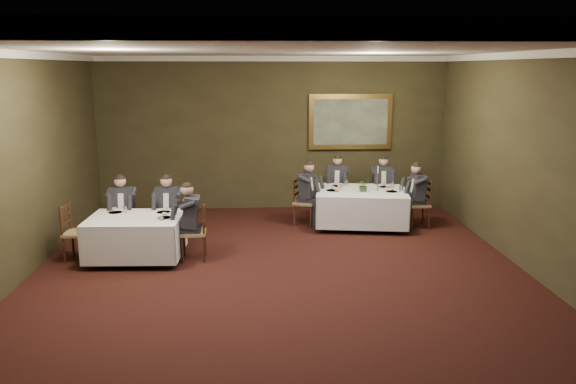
{
  "coord_description": "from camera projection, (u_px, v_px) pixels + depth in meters",
  "views": [
    {
      "loc": [
        -0.33,
        -7.91,
        3.25
      ],
      "look_at": [
        0.18,
        1.5,
        1.15
      ],
      "focal_mm": 35.0,
      "sensor_mm": 36.0,
      "label": 1
    }
  ],
  "objects": [
    {
      "name": "diner_sec_backleft",
      "position": [
        123.0,
        219.0,
        10.35
      ],
      "size": [
        0.44,
        0.51,
        1.35
      ],
      "rotation": [
        0.0,
        0.0,
        3.21
      ],
      "color": "black",
      "rests_on": "chair_sec_backleft"
    },
    {
      "name": "front_wall",
      "position": [
        319.0,
        338.0,
        3.18
      ],
      "size": [
        8.0,
        0.1,
        3.5
      ],
      "primitive_type": "cube",
      "color": "#322C19",
      "rests_on": "ground"
    },
    {
      "name": "chair_sec_backright",
      "position": [
        170.0,
        231.0,
        10.42
      ],
      "size": [
        0.49,
        0.47,
        1.0
      ],
      "rotation": [
        0.0,
        0.0,
        3.03
      ],
      "color": "#977C4D",
      "rests_on": "ground"
    },
    {
      "name": "diner_main_backleft",
      "position": [
        337.0,
        192.0,
        12.61
      ],
      "size": [
        0.48,
        0.55,
        1.35
      ],
      "rotation": [
        0.0,
        0.0,
        2.95
      ],
      "color": "black",
      "rests_on": "chair_main_backleft"
    },
    {
      "name": "chair_main_backleft",
      "position": [
        337.0,
        202.0,
        12.67
      ],
      "size": [
        0.51,
        0.5,
        1.0
      ],
      "rotation": [
        0.0,
        0.0,
        2.95
      ],
      "color": "#977C4D",
      "rests_on": "ground"
    },
    {
      "name": "candlestick",
      "position": [
        378.0,
        181.0,
        11.57
      ],
      "size": [
        0.08,
        0.08,
        0.52
      ],
      "color": "#A98033",
      "rests_on": "table_main"
    },
    {
      "name": "chair_sec_endleft",
      "position": [
        78.0,
        244.0,
        9.61
      ],
      "size": [
        0.45,
        0.47,
        1.0
      ],
      "rotation": [
        0.0,
        0.0,
        -1.64
      ],
      "color": "#977C4D",
      "rests_on": "ground"
    },
    {
      "name": "diner_main_endright",
      "position": [
        418.0,
        203.0,
        11.55
      ],
      "size": [
        0.5,
        0.44,
        1.35
      ],
      "rotation": [
        0.0,
        0.0,
        1.62
      ],
      "color": "black",
      "rests_on": "chair_main_endright"
    },
    {
      "name": "chair_main_backright",
      "position": [
        382.0,
        202.0,
        12.59
      ],
      "size": [
        0.46,
        0.45,
        1.0
      ],
      "rotation": [
        0.0,
        0.0,
        3.08
      ],
      "color": "#977C4D",
      "rests_on": "ground"
    },
    {
      "name": "diner_main_backright",
      "position": [
        382.0,
        193.0,
        12.52
      ],
      "size": [
        0.44,
        0.5,
        1.35
      ],
      "rotation": [
        0.0,
        0.0,
        3.08
      ],
      "color": "black",
      "rests_on": "chair_main_backright"
    },
    {
      "name": "diner_sec_backright",
      "position": [
        169.0,
        219.0,
        10.36
      ],
      "size": [
        0.45,
        0.52,
        1.35
      ],
      "rotation": [
        0.0,
        0.0,
        3.03
      ],
      "color": "black",
      "rests_on": "chair_sec_backright"
    },
    {
      "name": "back_wall",
      "position": [
        272.0,
        134.0,
        12.93
      ],
      "size": [
        8.0,
        0.1,
        3.5
      ],
      "primitive_type": "cube",
      "color": "#322C19",
      "rests_on": "ground"
    },
    {
      "name": "table_second",
      "position": [
        136.0,
        235.0,
        9.59
      ],
      "size": [
        1.62,
        1.26,
        0.67
      ],
      "rotation": [
        0.0,
        0.0,
        -0.03
      ],
      "color": "#321C0E",
      "rests_on": "ground"
    },
    {
      "name": "chair_main_endright",
      "position": [
        418.0,
        214.0,
        11.6
      ],
      "size": [
        0.44,
        0.46,
        1.0
      ],
      "rotation": [
        0.0,
        0.0,
        1.62
      ],
      "color": "#977C4D",
      "rests_on": "ground"
    },
    {
      "name": "chair_sec_endright",
      "position": [
        195.0,
        244.0,
        9.65
      ],
      "size": [
        0.44,
        0.46,
        1.0
      ],
      "rotation": [
        0.0,
        0.0,
        1.61
      ],
      "color": "#977C4D",
      "rests_on": "ground"
    },
    {
      "name": "chair_sec_backleft",
      "position": [
        124.0,
        231.0,
        10.41
      ],
      "size": [
        0.47,
        0.45,
        1.0
      ],
      "rotation": [
        0.0,
        0.0,
        3.21
      ],
      "color": "#977C4D",
      "rests_on": "ground"
    },
    {
      "name": "ground",
      "position": [
        282.0,
        288.0,
        8.43
      ],
      "size": [
        10.0,
        10.0,
        0.0
      ],
      "primitive_type": "plane",
      "color": "black",
      "rests_on": "ground"
    },
    {
      "name": "chair_main_endleft",
      "position": [
        304.0,
        212.0,
        11.8
      ],
      "size": [
        0.55,
        0.56,
        1.0
      ],
      "rotation": [
        0.0,
        0.0,
        -1.95
      ],
      "color": "#977C4D",
      "rests_on": "ground"
    },
    {
      "name": "table_main",
      "position": [
        361.0,
        205.0,
        11.66
      ],
      "size": [
        2.04,
        1.66,
        0.67
      ],
      "rotation": [
        0.0,
        0.0,
        -0.14
      ],
      "color": "#321C0E",
      "rests_on": "ground"
    },
    {
      "name": "diner_main_endleft",
      "position": [
        305.0,
        201.0,
        11.74
      ],
      "size": [
        0.59,
        0.55,
        1.35
      ],
      "rotation": [
        0.0,
        0.0,
        -1.95
      ],
      "color": "black",
      "rests_on": "chair_main_endleft"
    },
    {
      "name": "painting",
      "position": [
        350.0,
        122.0,
        12.9
      ],
      "size": [
        1.92,
        0.09,
        1.26
      ],
      "color": "gold",
      "rests_on": "back_wall"
    },
    {
      "name": "centerpiece",
      "position": [
        363.0,
        185.0,
        11.45
      ],
      "size": [
        0.33,
        0.31,
        0.29
      ],
      "primitive_type": "imported",
      "rotation": [
        0.0,
        0.0,
        0.39
      ],
      "color": "#2D5926",
      "rests_on": "table_main"
    },
    {
      "name": "crown_molding",
      "position": [
        281.0,
        53.0,
        7.69
      ],
      "size": [
        8.0,
        10.0,
        0.12
      ],
      "color": "white",
      "rests_on": "back_wall"
    },
    {
      "name": "place_setting_table_second",
      "position": [
        119.0,
        210.0,
        9.86
      ],
      "size": [
        0.33,
        0.31,
        0.14
      ],
      "color": "white",
      "rests_on": "table_second"
    },
    {
      "name": "ceiling",
      "position": [
        281.0,
        49.0,
        7.67
      ],
      "size": [
        8.0,
        10.0,
        0.1
      ],
      "primitive_type": "cube",
      "color": "silver",
      "rests_on": "back_wall"
    },
    {
      "name": "right_wall",
      "position": [
        552.0,
        171.0,
        8.26
      ],
      "size": [
        0.1,
        10.0,
        3.5
      ],
      "primitive_type": "cube",
      "color": "#322C19",
      "rests_on": "ground"
    },
    {
      "name": "place_setting_table_main",
      "position": [
        340.0,
        184.0,
        12.04
      ],
      "size": [
        0.33,
        0.31,
        0.14
      ],
      "color": "white",
      "rests_on": "table_main"
    },
    {
      "name": "diner_sec_endright",
      "position": [
        193.0,
        231.0,
        9.6
      ],
      "size": [
        0.5,
        0.43,
        1.35
      ],
      "rotation": [
        0.0,
        0.0,
        1.61
      ],
      "color": "black",
      "rests_on": "chair_sec_endright"
    }
  ]
}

